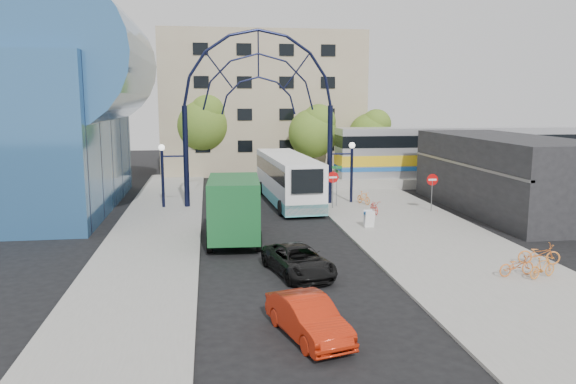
{
  "coord_description": "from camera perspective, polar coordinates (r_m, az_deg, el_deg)",
  "views": [
    {
      "loc": [
        -3.45,
        -24.62,
        7.41
      ],
      "look_at": [
        0.89,
        6.0,
        2.29
      ],
      "focal_mm": 35.0,
      "sensor_mm": 36.0,
      "label": 1
    }
  ],
  "objects": [
    {
      "name": "bike_far_c",
      "position": [
        27.57,
        24.15,
        -5.74
      ],
      "size": [
        1.92,
        1.04,
        0.96
      ],
      "primitive_type": "imported",
      "rotation": [
        0.0,
        0.0,
        1.34
      ],
      "color": "orange",
      "rests_on": "sidewalk_east"
    },
    {
      "name": "tree_north_c",
      "position": [
        54.89,
        8.48,
        6.02
      ],
      "size": [
        4.16,
        4.16,
        6.5
      ],
      "color": "#382314",
      "rests_on": "ground"
    },
    {
      "name": "commercial_block_east",
      "position": [
        40.01,
        21.11,
        1.71
      ],
      "size": [
        6.0,
        16.0,
        5.0
      ],
      "primitive_type": "cube",
      "color": "black",
      "rests_on": "ground"
    },
    {
      "name": "apartment_block",
      "position": [
        59.84,
        -2.87,
        8.99
      ],
      "size": [
        20.0,
        12.1,
        14.0
      ],
      "color": "tan",
      "rests_on": "ground"
    },
    {
      "name": "bike_near_a",
      "position": [
        36.64,
        8.77,
        -1.51
      ],
      "size": [
        0.61,
        1.64,
        0.86
      ],
      "primitive_type": "imported",
      "rotation": [
        0.0,
        0.0,
        -0.02
      ],
      "color": "red",
      "rests_on": "sidewalk_east"
    },
    {
      "name": "bike_far_a",
      "position": [
        25.45,
        22.21,
        -6.93
      ],
      "size": [
        1.75,
        0.84,
        0.88
      ],
      "primitive_type": "imported",
      "rotation": [
        0.0,
        0.0,
        1.73
      ],
      "color": "#D06929",
      "rests_on": "sidewalk_east"
    },
    {
      "name": "sidewalk_east",
      "position": [
        31.69,
        13.4,
        -4.28
      ],
      "size": [
        8.0,
        56.0,
        0.12
      ],
      "primitive_type": "cube",
      "color": "gray",
      "rests_on": "ground"
    },
    {
      "name": "bike_far_b",
      "position": [
        25.57,
        24.45,
        -6.98
      ],
      "size": [
        1.56,
        0.92,
        0.9
      ],
      "primitive_type": "imported",
      "rotation": [
        0.0,
        0.0,
        1.93
      ],
      "color": "orange",
      "rests_on": "sidewalk_east"
    },
    {
      "name": "city_bus",
      "position": [
        40.48,
        -0.05,
        1.41
      ],
      "size": [
        3.48,
        12.57,
        3.41
      ],
      "rotation": [
        0.0,
        0.0,
        0.06
      ],
      "color": "white",
      "rests_on": "ground"
    },
    {
      "name": "sandwich_board",
      "position": [
        32.59,
        8.24,
        -2.51
      ],
      "size": [
        0.55,
        0.61,
        0.99
      ],
      "color": "white",
      "rests_on": "sidewalk_east"
    },
    {
      "name": "black_suv",
      "position": [
        24.08,
        1.05,
        -6.98
      ],
      "size": [
        3.04,
        4.83,
        1.24
      ],
      "primitive_type": "imported",
      "rotation": [
        0.0,
        0.0,
        0.23
      ],
      "color": "black",
      "rests_on": "ground"
    },
    {
      "name": "bike_near_b",
      "position": [
        39.83,
        7.68,
        -0.58
      ],
      "size": [
        0.92,
        1.55,
        0.9
      ],
      "primitive_type": "imported",
      "rotation": [
        0.0,
        0.0,
        0.36
      ],
      "color": "orange",
      "rests_on": "sidewalk_east"
    },
    {
      "name": "green_truck",
      "position": [
        29.58,
        -5.5,
        -1.72
      ],
      "size": [
        2.94,
        6.98,
        3.47
      ],
      "rotation": [
        0.0,
        0.0,
        -0.05
      ],
      "color": "black",
      "rests_on": "ground"
    },
    {
      "name": "gateway_arch",
      "position": [
        38.79,
        -3.01,
        11.08
      ],
      "size": [
        13.64,
        0.44,
        12.1
      ],
      "color": "black",
      "rests_on": "ground"
    },
    {
      "name": "transit_hall",
      "position": [
        41.36,
        -24.94,
        7.55
      ],
      "size": [
        16.5,
        18.0,
        14.5
      ],
      "color": "#306094",
      "rests_on": "ground"
    },
    {
      "name": "tree_north_b",
      "position": [
        54.59,
        -8.57,
        7.04
      ],
      "size": [
        5.12,
        5.12,
        8.0
      ],
      "color": "#382314",
      "rests_on": "ground"
    },
    {
      "name": "train_platform",
      "position": [
        52.65,
        18.48,
        1.26
      ],
      "size": [
        32.0,
        5.0,
        0.8
      ],
      "primitive_type": "cube",
      "color": "gray",
      "rests_on": "ground"
    },
    {
      "name": "stop_sign",
      "position": [
        37.92,
        4.59,
        1.15
      ],
      "size": [
        0.8,
        0.07,
        2.5
      ],
      "color": "slate",
      "rests_on": "sidewalk_east"
    },
    {
      "name": "street_name_sign",
      "position": [
        38.57,
        4.98,
        1.49
      ],
      "size": [
        0.7,
        0.7,
        2.8
      ],
      "color": "slate",
      "rests_on": "sidewalk_east"
    },
    {
      "name": "tree_north_a",
      "position": [
        51.52,
        2.67,
        6.26
      ],
      "size": [
        4.48,
        4.48,
        7.0
      ],
      "color": "#382314",
      "rests_on": "ground"
    },
    {
      "name": "red_sedan",
      "position": [
        18.03,
        2.06,
        -12.62
      ],
      "size": [
        2.4,
        4.18,
        1.3
      ],
      "primitive_type": "imported",
      "rotation": [
        0.0,
        0.0,
        0.28
      ],
      "color": "#B1200A",
      "rests_on": "ground"
    },
    {
      "name": "ground",
      "position": [
        25.94,
        -0.09,
        -7.2
      ],
      "size": [
        120.0,
        120.0,
        0.0
      ],
      "primitive_type": "plane",
      "color": "black",
      "rests_on": "ground"
    },
    {
      "name": "train_car",
      "position": [
        52.38,
        18.62,
        3.97
      ],
      "size": [
        25.1,
        3.05,
        4.2
      ],
      "color": "#B7B7BC",
      "rests_on": "train_platform"
    },
    {
      "name": "plaza_west",
      "position": [
        31.63,
        -13.41,
        -4.3
      ],
      "size": [
        5.0,
        50.0,
        0.12
      ],
      "primitive_type": "cube",
      "color": "gray",
      "rests_on": "ground"
    },
    {
      "name": "do_not_enter_sign",
      "position": [
        37.9,
        14.44,
        0.85
      ],
      "size": [
        0.76,
        0.07,
        2.48
      ],
      "color": "slate",
      "rests_on": "sidewalk_east"
    }
  ]
}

